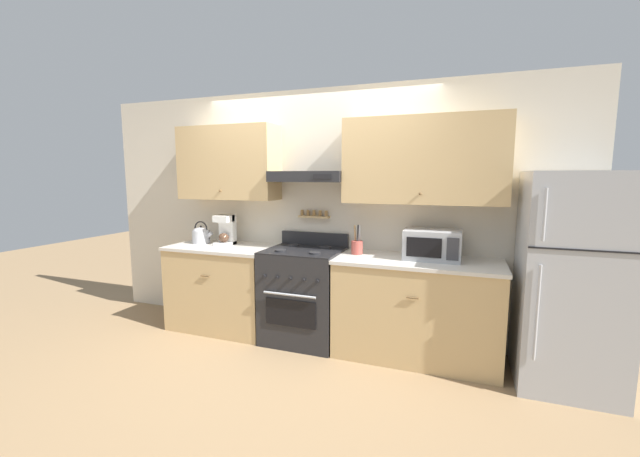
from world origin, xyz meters
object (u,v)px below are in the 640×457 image
Objects in this scene: coffee_maker at (226,230)px; microwave at (433,245)px; tea_kettle at (201,235)px; utensil_crock at (357,247)px; refrigerator at (570,280)px; stove_range at (304,295)px.

microwave is at bearing -0.20° from coffee_maker.
coffee_maker reaches higher than tea_kettle.
coffee_maker is at bearing 179.02° from utensil_crock.
utensil_crock reaches higher than tea_kettle.
refrigerator is 5.24× the size of coffee_maker.
tea_kettle is (-3.56, 0.12, 0.16)m from refrigerator.
refrigerator is 6.70× the size of tea_kettle.
microwave is 0.70m from utensil_crock.
utensil_crock reaches higher than stove_range.
refrigerator is at bearing -1.98° from tea_kettle.
tea_kettle is (-1.27, 0.07, 0.54)m from stove_range.
tea_kettle is 0.31m from coffee_maker.
utensil_crock is at bearing 0.00° from tea_kettle.
coffee_maker is at bearing 179.80° from microwave.
utensil_crock is (1.49, -0.03, -0.09)m from coffee_maker.
stove_range is at bearing -5.64° from coffee_maker.
tea_kettle is at bearing 176.87° from stove_range.
coffee_maker is 1.14× the size of utensil_crock.
coffee_maker reaches higher than utensil_crock.
refrigerator is 5.99× the size of utensil_crock.
refrigerator is 3.26m from coffee_maker.
stove_range is 0.63× the size of refrigerator.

